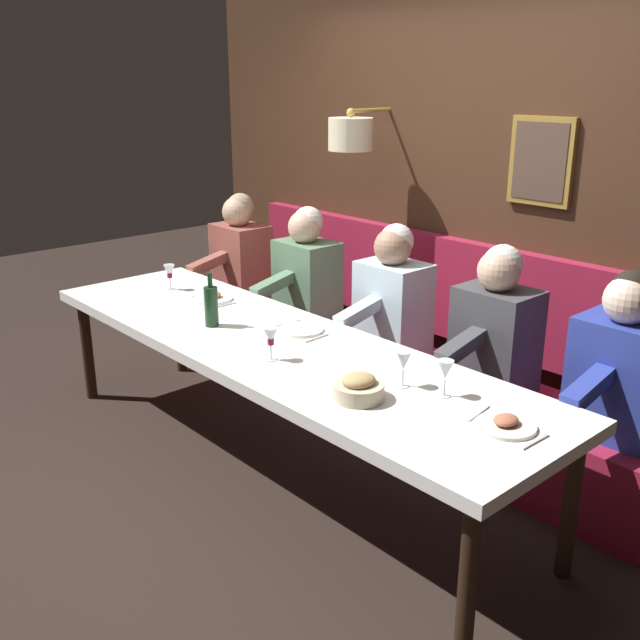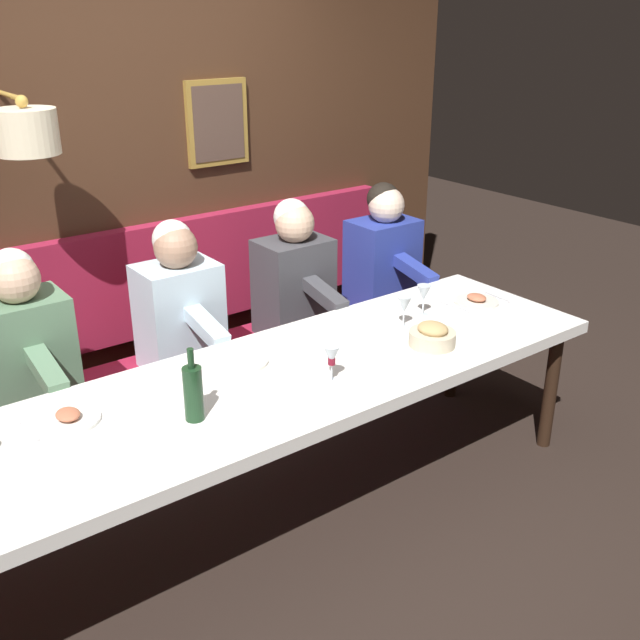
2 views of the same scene
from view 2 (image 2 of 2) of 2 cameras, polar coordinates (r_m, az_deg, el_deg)
name	(u,v)px [view 2 (image 2 of 2)]	position (r m, az deg, el deg)	size (l,w,h in m)	color
ground_plane	(275,519)	(3.58, -3.53, -15.11)	(12.00, 12.00, 0.00)	black
dining_table	(271,390)	(3.21, -3.82, -5.45)	(0.90, 3.28, 0.74)	white
banquette_bench	(183,402)	(4.11, -10.57, -6.28)	(0.52, 3.48, 0.45)	maroon
back_wall_panel	(118,178)	(4.21, -15.36, 10.55)	(0.59, 4.68, 2.90)	#422819
diner_nearest	(383,251)	(4.61, 4.92, 5.32)	(0.60, 0.40, 0.79)	#283893
diner_near	(294,273)	(4.21, -2.00, 3.65)	(0.60, 0.40, 0.79)	#3D3D42
diner_middle	(179,301)	(3.87, -10.84, 1.43)	(0.60, 0.40, 0.79)	silver
diner_far	(24,339)	(3.62, -21.86, -1.38)	(0.60, 0.40, 0.79)	#567A5B
place_setting_0	(476,301)	(4.06, 11.98, 1.48)	(0.24, 0.32, 0.05)	silver
place_setting_1	(69,419)	(3.02, -18.84, -7.21)	(0.24, 0.31, 0.05)	white
place_setting_2	(242,362)	(3.33, -6.08, -3.22)	(0.24, 0.32, 0.01)	silver
wine_glass_0	(332,357)	(3.11, 0.91, -2.84)	(0.07, 0.07, 0.16)	silver
wine_glass_1	(424,294)	(3.82, 8.01, 2.00)	(0.07, 0.07, 0.16)	silver
wine_glass_2	(404,305)	(3.65, 6.52, 1.12)	(0.07, 0.07, 0.16)	silver
wine_bottle	(193,392)	(2.87, -9.75, -5.52)	(0.08, 0.08, 0.30)	#19381E
bread_bowl	(432,336)	(3.50, 8.67, -1.22)	(0.22, 0.22, 0.12)	beige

